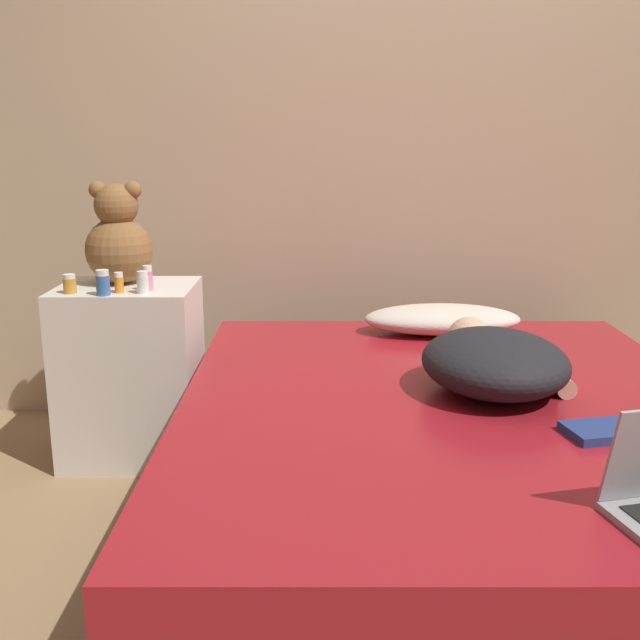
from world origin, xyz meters
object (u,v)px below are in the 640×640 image
bottle_pink (149,278)px  bottle_blue (105,283)px  bottle_amber (72,284)px  teddy_bear (120,240)px  person_lying (495,360)px  book (611,431)px  bottle_orange (121,283)px  pillow (444,319)px  bottle_white (145,283)px

bottle_pink → bottle_blue: (-0.14, -0.09, -0.00)m
bottle_amber → bottle_blue: size_ratio=0.76×
teddy_bear → bottle_amber: size_ratio=5.56×
bottle_pink → person_lying: bearing=-25.0°
bottle_pink → bottle_blue: 0.17m
book → bottle_orange: bearing=149.6°
bottle_blue → bottle_orange: bearing=44.6°
teddy_bear → bottle_orange: (0.04, -0.18, -0.13)m
bottle_orange → bottle_amber: (-0.18, -0.01, -0.00)m
pillow → teddy_bear: bearing=179.0°
bottle_white → bottle_pink: size_ratio=0.88×
teddy_bear → bottle_blue: (-0.00, -0.23, -0.13)m
bottle_amber → bottle_pink: bearing=10.5°
pillow → bottle_orange: bottle_orange is taller
person_lying → bottle_blue: bearing=158.1°
bottle_white → bottle_orange: bearing=171.9°
pillow → bottle_orange: bearing=-172.5°
bottle_orange → book: (1.49, -0.88, -0.22)m
bottle_orange → bottle_amber: size_ratio=1.08×
teddy_bear → bottle_amber: (-0.14, -0.19, -0.14)m
pillow → book: size_ratio=2.48×
bottle_amber → book: (1.67, -0.87, -0.22)m
book → bottle_amber: bearing=152.6°
book → teddy_bear: bearing=145.3°
bottle_white → bottle_blue: bearing=-166.6°
teddy_bear → bottle_orange: size_ratio=5.16×
teddy_bear → bottle_blue: size_ratio=4.24×
bottle_orange → bottle_pink: 0.11m
person_lying → bottle_white: size_ratio=7.99×
book → bottle_blue: bearing=151.6°
teddy_bear → bottle_pink: (0.14, -0.14, -0.13)m
pillow → bottle_pink: size_ratio=6.49×
bottle_white → bottle_blue: bottle_blue is taller
bottle_pink → bottle_white: bearing=-96.8°
teddy_bear → book: (1.54, -1.06, -0.36)m
person_lying → bottle_amber: bottle_amber is taller
bottle_blue → teddy_bear: bearing=88.9°
bottle_white → bottle_blue: size_ratio=0.89×
teddy_bear → bottle_blue: 0.26m
pillow → book: pillow is taller
bottle_white → bottle_amber: bottle_white is taller
pillow → bottle_orange: size_ratio=8.00×
person_lying → bottle_amber: (-1.45, 0.50, 0.14)m
pillow → bottle_amber: (-1.40, -0.17, 0.17)m
bottle_amber → bottle_blue: bottle_blue is taller
bottle_orange → bottle_pink: bottle_pink is taller
bottle_white → book: bottle_white is taller
person_lying → book: 0.44m
bottle_blue → book: bottle_blue is taller
bottle_orange → book: bearing=-30.4°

